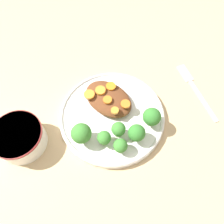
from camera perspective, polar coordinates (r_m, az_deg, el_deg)
The scene contains 17 objects.
ground_plane at distance 0.58m, azimuth 0.00°, elevation -1.57°, with size 4.00×4.00×0.00m, color tan.
plate at distance 0.57m, azimuth 0.00°, elevation -1.01°, with size 0.27×0.27×0.02m.
dip_bowl at distance 0.56m, azimuth -23.06°, elevation -6.16°, with size 0.12×0.12×0.06m.
stew_mound at distance 0.57m, azimuth -0.95°, elevation 3.51°, with size 0.13×0.09×0.03m, color brown.
broccoli_floret_0 at distance 0.51m, azimuth -2.06°, elevation -6.83°, with size 0.03×0.03×0.04m.
broccoli_floret_1 at distance 0.51m, azimuth 6.44°, elevation -5.51°, with size 0.04×0.04×0.06m.
broccoli_floret_2 at distance 0.50m, azimuth -8.02°, elevation -5.58°, with size 0.05×0.05×0.06m.
broccoli_floret_3 at distance 0.50m, azimuth 2.22°, elevation -8.87°, with size 0.03×0.03×0.04m.
broccoli_floret_4 at distance 0.51m, azimuth 1.69°, elevation -4.59°, with size 0.03×0.03×0.05m.
broccoli_floret_5 at distance 0.53m, azimuth 10.34°, elevation -1.30°, with size 0.04×0.04×0.06m.
carrot_slice_0 at distance 0.54m, azimuth 3.53°, elevation 2.09°, with size 0.02×0.02×0.01m, color orange.
carrot_slice_1 at distance 0.56m, azimuth -3.04°, elevation 5.64°, with size 0.03×0.03×0.01m, color orange.
carrot_slice_2 at distance 0.57m, azimuth -0.30°, elevation 6.76°, with size 0.03×0.03×0.00m, color orange.
carrot_slice_3 at distance 0.54m, azimuth -1.18°, elevation 3.17°, with size 0.02×0.02×0.01m, color orange.
carrot_slice_4 at distance 0.53m, azimuth 0.79°, elevation 0.41°, with size 0.02×0.02×0.01m, color orange.
carrot_slice_5 at distance 0.56m, azimuth -5.96°, elevation 4.59°, with size 0.03×0.03×0.01m, color orange.
fork at distance 0.67m, azimuth 20.56°, elevation 6.42°, with size 0.18×0.11×0.01m.
Camera 1 is at (0.17, -0.20, 0.52)m, focal length 35.00 mm.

